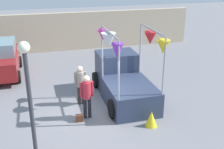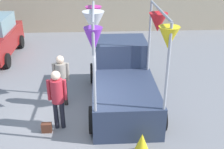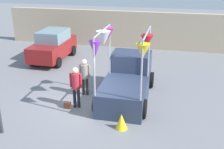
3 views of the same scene
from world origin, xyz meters
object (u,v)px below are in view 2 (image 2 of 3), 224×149
handbag (47,128)px  folded_kite_bundle_sunflower (142,144)px  person_customer (57,94)px  person_vendor (61,76)px  vendor_truck (122,76)px

handbag → folded_kite_bundle_sunflower: (2.52, -1.04, 0.16)m
person_customer → person_vendor: 1.26m
person_vendor → handbag: person_vendor is taller
person_vendor → handbag: bearing=-102.3°
handbag → person_customer: bearing=29.7°
person_customer → folded_kite_bundle_sunflower: person_customer is taller
person_vendor → vendor_truck: bearing=6.4°
folded_kite_bundle_sunflower → person_vendor: bearing=131.4°
person_customer → handbag: (-0.35, -0.20, -0.94)m
person_vendor → handbag: size_ratio=6.13×
person_customer → handbag: 1.02m
folded_kite_bundle_sunflower → vendor_truck: bearing=95.8°
vendor_truck → handbag: vendor_truck is taller
person_vendor → person_customer: bearing=-88.5°
vendor_truck → handbag: bearing=-143.3°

